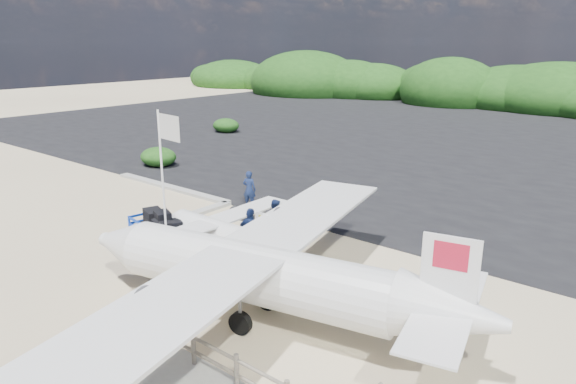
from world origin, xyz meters
name	(u,v)px	position (x,y,z in m)	size (l,w,h in m)	color
ground	(217,258)	(0.00, 0.00, 0.00)	(160.00, 160.00, 0.00)	beige
asphalt_apron	(487,142)	(0.00, 30.00, 0.00)	(90.00, 50.00, 0.04)	#B2B2B2
lagoon	(115,204)	(-9.00, 1.50, 0.00)	(9.00, 7.00, 0.40)	#B2B2B2
vegetation_band	(560,111)	(0.00, 55.00, 0.00)	(124.00, 8.00, 4.40)	#B2B2B2
baggage_cart	(163,250)	(-2.22, -0.81, 0.00)	(2.95, 1.69, 1.47)	blue
flagpole	(170,283)	(0.28, -2.43, 0.00)	(1.17, 0.49, 5.86)	white
signboard	(269,272)	(2.29, 0.36, 0.00)	(1.70, 0.16, 1.40)	brown
crew_a	(249,189)	(-3.31, 5.33, 0.93)	(0.68, 0.44, 1.85)	#15234F
crew_b	(275,220)	(0.55, 2.74, 0.89)	(0.87, 0.68, 1.79)	#15234F
crew_c	(251,234)	(0.98, 0.86, 0.99)	(1.15, 0.48, 1.97)	#15234F
aircraft_small	(414,136)	(-5.95, 29.05, 0.00)	(6.17, 6.17, 2.22)	#B2B2B2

